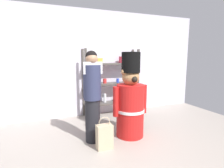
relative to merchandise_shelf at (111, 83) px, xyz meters
name	(u,v)px	position (x,y,z in m)	size (l,w,h in m)	color
ground_plane	(122,158)	(-0.61, -1.98, -0.82)	(6.40, 6.40, 0.00)	#9E9389
back_wall	(85,64)	(-0.61, 0.22, 0.48)	(6.40, 0.12, 2.60)	silver
merchandise_shelf	(111,83)	(0.00, 0.00, 0.00)	(1.42, 0.35, 1.66)	#4C4742
teddy_bear_guard	(130,101)	(-0.15, -1.33, -0.16)	(0.68, 0.52, 1.56)	red
person_shopper	(92,95)	(-0.86, -1.29, 0.01)	(0.32, 0.30, 1.57)	black
shopping_bag	(104,136)	(-0.76, -1.62, -0.62)	(0.26, 0.16, 0.53)	#C1AD89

